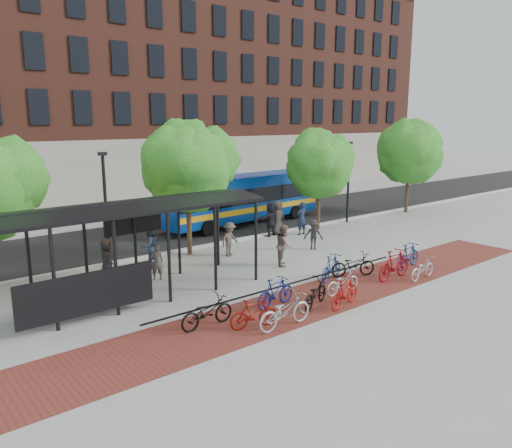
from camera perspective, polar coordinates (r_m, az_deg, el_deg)
ground at (r=23.92m, az=2.78°, el=-3.87°), size 160.00×160.00×0.00m
asphalt_street at (r=30.16m, az=-7.42°, el=-0.63°), size 160.00×8.00×0.01m
curb at (r=26.91m, az=-2.92°, el=-1.95°), size 160.00×0.25×0.12m
brick_strip at (r=19.20m, az=8.35°, el=-7.99°), size 24.00×3.00×0.01m
bike_rack_rail at (r=18.92m, az=3.63°, el=-8.19°), size 12.00×0.05×0.95m
building_brick at (r=50.16m, az=-8.94°, el=15.75°), size 55.00×14.00×20.00m
bus_shelter at (r=18.48m, az=-15.21°, el=0.58°), size 10.60×3.07×3.60m
tree_b at (r=24.06m, az=-7.73°, el=6.94°), size 5.15×4.20×6.47m
tree_c at (r=29.78m, az=7.31°, el=7.10°), size 4.66×3.80×5.92m
tree_d at (r=36.79m, az=17.17°, el=8.21°), size 5.39×4.40×6.55m
lamp_post_left at (r=22.66m, az=-16.80°, el=1.87°), size 0.35×0.20×5.12m
lamp_post_right at (r=32.23m, az=10.52°, el=5.01°), size 0.35×0.20×5.12m
bus at (r=31.27m, az=-1.63°, el=3.17°), size 11.47×3.25×3.06m
bike_0 at (r=16.11m, az=-5.64°, el=-9.97°), size 1.93×0.70×1.01m
bike_1 at (r=15.98m, az=-0.28°, el=-10.17°), size 1.69×0.87×0.98m
bike_2 at (r=16.02m, az=3.31°, el=-9.89°), size 2.10×0.74×1.10m
bike_3 at (r=17.70m, az=2.22°, el=-7.80°), size 1.80×0.64×1.06m
bike_4 at (r=17.84m, az=6.80°, el=-7.87°), size 1.95×1.29×0.97m
bike_5 at (r=17.94m, az=10.10°, el=-7.71°), size 1.82×0.83×1.06m
bike_6 at (r=19.29m, az=9.86°, el=-6.53°), size 1.72×0.61×0.90m
bike_7 at (r=20.77m, az=8.60°, el=-4.91°), size 1.84×1.04×1.07m
bike_8 at (r=21.35m, az=11.02°, el=-4.60°), size 2.06×1.41×1.02m
bike_9 at (r=21.37m, az=15.50°, el=-4.48°), size 2.11×0.65×1.26m
bike_10 at (r=21.77m, az=18.47°, el=-4.84°), size 1.77×0.74×0.91m
bike_11 at (r=23.15m, az=17.00°, el=-3.48°), size 1.92×0.74×1.12m
pedestrian_0 at (r=21.30m, az=-16.70°, el=-3.93°), size 0.95×1.01×1.74m
pedestrian_1 at (r=20.87m, az=-11.29°, el=-4.29°), size 0.64×0.51×1.52m
pedestrian_2 at (r=22.70m, az=-12.06°, el=-2.49°), size 1.05×0.89×1.91m
pedestrian_3 at (r=24.05m, az=-3.04°, el=-1.74°), size 1.19×0.85×1.66m
pedestrian_5 at (r=28.17m, az=1.67°, el=0.57°), size 1.86×0.84×1.93m
pedestrian_6 at (r=28.54m, az=2.53°, el=0.76°), size 1.02×0.71×1.98m
pedestrian_7 at (r=28.58m, az=5.21°, el=0.64°), size 0.69×0.45×1.88m
pedestrian_8 at (r=22.50m, az=3.22°, el=-2.42°), size 1.14×1.15×1.87m
pedestrian_9 at (r=25.42m, az=6.58°, el=-1.21°), size 1.06×1.13×1.53m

